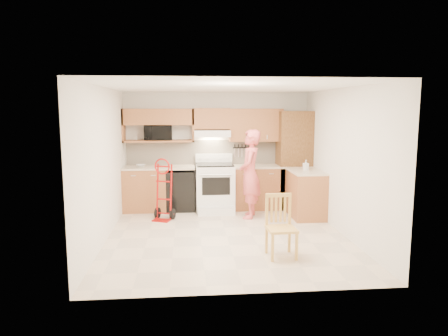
{
  "coord_description": "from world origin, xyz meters",
  "views": [
    {
      "loc": [
        -0.66,
        -6.83,
        2.16
      ],
      "look_at": [
        0.0,
        0.5,
        1.1
      ],
      "focal_mm": 33.38,
      "sensor_mm": 36.0,
      "label": 1
    }
  ],
  "objects": [
    {
      "name": "lower_cab_right",
      "position": [
        0.83,
        1.95,
        0.45
      ],
      "size": [
        1.14,
        0.6,
        0.9
      ],
      "primitive_type": "cube",
      "color": "#A15F33",
      "rests_on": "ground"
    },
    {
      "name": "countertop_left",
      "position": [
        -1.25,
        1.95,
        0.92
      ],
      "size": [
        1.5,
        0.63,
        0.04
      ],
      "primitive_type": "cube",
      "color": "#C7B49A",
      "rests_on": "lower_cab_left"
    },
    {
      "name": "wall_right",
      "position": [
        2.01,
        0.0,
        1.25
      ],
      "size": [
        0.02,
        4.5,
        2.5
      ],
      "primitive_type": "cube",
      "color": "silver",
      "rests_on": "ground"
    },
    {
      "name": "upper_shelf_mw",
      "position": [
        -1.25,
        2.08,
        1.47
      ],
      "size": [
        1.5,
        0.33,
        0.04
      ],
      "primitive_type": "cube",
      "color": "#A15F33",
      "rests_on": "wall_back"
    },
    {
      "name": "backsplash",
      "position": [
        0.0,
        2.23,
        1.2
      ],
      "size": [
        3.92,
        0.03,
        0.55
      ],
      "primitive_type": "cube",
      "color": "beige",
      "rests_on": "wall_back"
    },
    {
      "name": "countertop_return",
      "position": [
        1.7,
        1.15,
        0.92
      ],
      "size": [
        0.63,
        1.0,
        0.04
      ],
      "primitive_type": "cube",
      "color": "#C7B49A",
      "rests_on": "cab_return_right"
    },
    {
      "name": "range_hood",
      "position": [
        -0.12,
        2.02,
        1.63
      ],
      "size": [
        0.76,
        0.46,
        0.14
      ],
      "primitive_type": "cube",
      "color": "white",
      "rests_on": "wall_back"
    },
    {
      "name": "pantry_tall",
      "position": [
        1.65,
        1.95,
        1.05
      ],
      "size": [
        0.7,
        0.6,
        2.1
      ],
      "primitive_type": "cube",
      "color": "brown",
      "rests_on": "ground"
    },
    {
      "name": "wall_left",
      "position": [
        -2.01,
        0.0,
        1.25
      ],
      "size": [
        0.02,
        4.5,
        2.5
      ],
      "primitive_type": "cube",
      "color": "silver",
      "rests_on": "ground"
    },
    {
      "name": "floor",
      "position": [
        0.0,
        0.0,
        -0.01
      ],
      "size": [
        4.0,
        4.5,
        0.02
      ],
      "primitive_type": "cube",
      "color": "#C0AF99",
      "rests_on": "ground"
    },
    {
      "name": "ceiling",
      "position": [
        0.0,
        0.0,
        2.51
      ],
      "size": [
        4.0,
        4.5,
        0.02
      ],
      "primitive_type": "cube",
      "color": "white",
      "rests_on": "ground"
    },
    {
      "name": "lower_cab_left",
      "position": [
        -1.55,
        1.95,
        0.45
      ],
      "size": [
        0.9,
        0.6,
        0.9
      ],
      "primitive_type": "cube",
      "color": "#A15F33",
      "rests_on": "ground"
    },
    {
      "name": "range",
      "position": [
        -0.07,
        1.8,
        0.59
      ],
      "size": [
        0.8,
        1.05,
        1.18
      ],
      "primitive_type": null,
      "color": "white",
      "rests_on": "ground"
    },
    {
      "name": "wall_front",
      "position": [
        0.0,
        -2.26,
        1.25
      ],
      "size": [
        4.0,
        0.02,
        2.5
      ],
      "primitive_type": "cube",
      "color": "silver",
      "rests_on": "ground"
    },
    {
      "name": "hand_truck",
      "position": [
        -1.13,
        1.14,
        0.54
      ],
      "size": [
        0.54,
        0.52,
        1.09
      ],
      "primitive_type": null,
      "rotation": [
        0.0,
        0.0,
        -0.37
      ],
      "color": "#AA0D0A",
      "rests_on": "ground"
    },
    {
      "name": "soap_bottle",
      "position": [
        1.7,
        1.19,
        1.04
      ],
      "size": [
        0.1,
        0.11,
        0.2
      ],
      "primitive_type": "imported",
      "rotation": [
        0.0,
        0.0,
        0.14
      ],
      "color": "white",
      "rests_on": "countertop_return"
    },
    {
      "name": "countertop_right",
      "position": [
        0.83,
        1.95,
        0.92
      ],
      "size": [
        1.14,
        0.63,
        0.04
      ],
      "primitive_type": "cube",
      "color": "#C7B49A",
      "rests_on": "lower_cab_right"
    },
    {
      "name": "microwave",
      "position": [
        -1.26,
        2.08,
        1.65
      ],
      "size": [
        0.6,
        0.41,
        0.32
      ],
      "primitive_type": "imported",
      "rotation": [
        0.0,
        0.0,
        0.04
      ],
      "color": "black",
      "rests_on": "upper_shelf_mw"
    },
    {
      "name": "knife_strip",
      "position": [
        0.55,
        2.21,
        1.24
      ],
      "size": [
        0.4,
        0.05,
        0.29
      ],
      "primitive_type": null,
      "color": "black",
      "rests_on": "backsplash"
    },
    {
      "name": "person",
      "position": [
        0.58,
        1.19,
        0.87
      ],
      "size": [
        0.55,
        0.72,
        1.75
      ],
      "primitive_type": "imported",
      "rotation": [
        0.0,
        0.0,
        -1.8
      ],
      "color": "#DA5858",
      "rests_on": "ground"
    },
    {
      "name": "cab_return_right",
      "position": [
        1.7,
        1.15,
        0.45
      ],
      "size": [
        0.6,
        1.0,
        0.9
      ],
      "primitive_type": "cube",
      "color": "#A15F33",
      "rests_on": "ground"
    },
    {
      "name": "wall_back",
      "position": [
        0.0,
        2.26,
        1.25
      ],
      "size": [
        4.0,
        0.02,
        2.5
      ],
      "primitive_type": "cube",
      "color": "silver",
      "rests_on": "ground"
    },
    {
      "name": "dishwasher",
      "position": [
        -0.8,
        1.95,
        0.42
      ],
      "size": [
        0.6,
        0.6,
        0.85
      ],
      "primitive_type": "cube",
      "color": "black",
      "rests_on": "ground"
    },
    {
      "name": "upper_cab_right",
      "position": [
        0.83,
        2.08,
        1.8
      ],
      "size": [
        1.14,
        0.33,
        0.7
      ],
      "primitive_type": "cube",
      "color": "#A15F33",
      "rests_on": "wall_back"
    },
    {
      "name": "upper_cab_left",
      "position": [
        -1.25,
        2.08,
        1.98
      ],
      "size": [
        1.5,
        0.33,
        0.34
      ],
      "primitive_type": "cube",
      "color": "#A15F33",
      "rests_on": "wall_back"
    },
    {
      "name": "upper_cab_center",
      "position": [
        -0.12,
        2.08,
        1.94
      ],
      "size": [
        0.76,
        0.33,
        0.44
      ],
      "primitive_type": "cube",
      "color": "#A15F33",
      "rests_on": "wall_back"
    },
    {
      "name": "dining_chair",
      "position": [
        0.7,
        -1.07,
        0.45
      ],
      "size": [
        0.43,
        0.47,
        0.91
      ],
      "primitive_type": null,
      "rotation": [
        0.0,
        0.0,
        0.05
      ],
      "color": "#E4B556",
      "rests_on": "ground"
    },
    {
      "name": "bowl",
      "position": [
        -1.63,
        1.95,
        0.96
      ],
      "size": [
        0.2,
        0.2,
        0.05
      ],
      "primitive_type": "imported",
      "rotation": [
        0.0,
        0.0,
        -0.02
      ],
      "color": "white",
      "rests_on": "countertop_left"
    }
  ]
}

